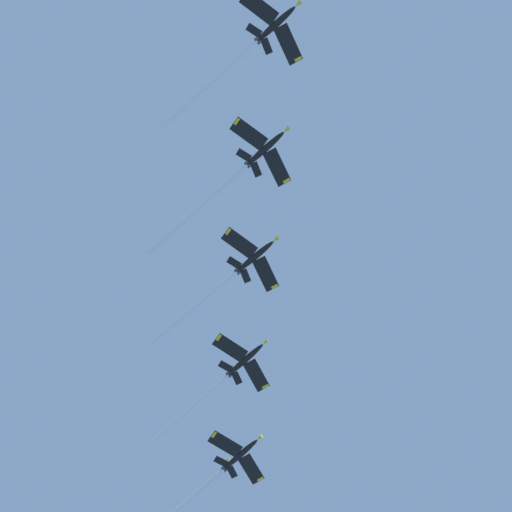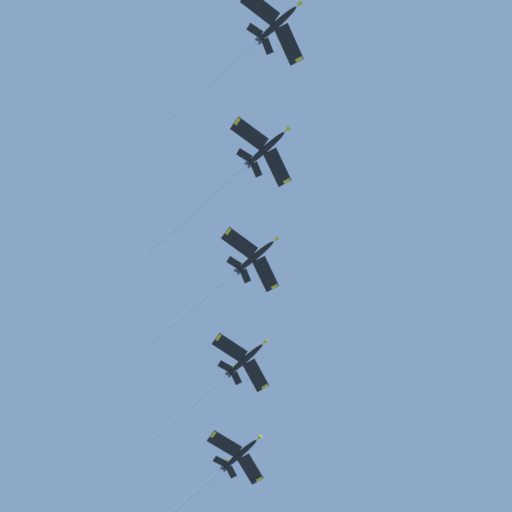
{
  "view_description": "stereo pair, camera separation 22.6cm",
  "coord_description": "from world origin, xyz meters",
  "px_view_note": "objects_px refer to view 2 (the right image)",
  "views": [
    {
      "loc": [
        14.95,
        -18.42,
        1.64
      ],
      "look_at": [
        62.6,
        19.59,
        159.01
      ],
      "focal_mm": 47.53,
      "sensor_mm": 36.0,
      "label": 1
    },
    {
      "loc": [
        14.81,
        -18.24,
        1.64
      ],
      "look_at": [
        62.6,
        19.59,
        159.01
      ],
      "focal_mm": 47.53,
      "sensor_mm": 36.0,
      "label": 2
    }
  ],
  "objects_px": {
    "jet_third": "(233,275)",
    "jet_fifth": "(219,472)",
    "jet_second": "(238,173)",
    "jet_fourth": "(231,372)",
    "jet_lead": "(259,40)"
  },
  "relations": [
    {
      "from": "jet_third",
      "to": "jet_fourth",
      "type": "height_order",
      "value": "jet_third"
    },
    {
      "from": "jet_lead",
      "to": "jet_second",
      "type": "height_order",
      "value": "jet_lead"
    },
    {
      "from": "jet_lead",
      "to": "jet_third",
      "type": "xyz_separation_m",
      "value": [
        39.62,
        39.4,
        -8.09
      ]
    },
    {
      "from": "jet_second",
      "to": "jet_fourth",
      "type": "height_order",
      "value": "jet_second"
    },
    {
      "from": "jet_second",
      "to": "jet_fifth",
      "type": "relative_size",
      "value": 1.13
    },
    {
      "from": "jet_lead",
      "to": "jet_second",
      "type": "distance_m",
      "value": 31.05
    },
    {
      "from": "jet_lead",
      "to": "jet_fifth",
      "type": "relative_size",
      "value": 1.08
    },
    {
      "from": "jet_second",
      "to": "jet_third",
      "type": "relative_size",
      "value": 1.08
    },
    {
      "from": "jet_lead",
      "to": "jet_fifth",
      "type": "bearing_deg",
      "value": 43.82
    },
    {
      "from": "jet_third",
      "to": "jet_fifth",
      "type": "relative_size",
      "value": 1.05
    },
    {
      "from": "jet_third",
      "to": "jet_fourth",
      "type": "distance_m",
      "value": 25.96
    },
    {
      "from": "jet_fifth",
      "to": "jet_second",
      "type": "bearing_deg",
      "value": -137.69
    },
    {
      "from": "jet_third",
      "to": "jet_second",
      "type": "bearing_deg",
      "value": -138.59
    },
    {
      "from": "jet_second",
      "to": "jet_lead",
      "type": "bearing_deg",
      "value": -132.31
    },
    {
      "from": "jet_second",
      "to": "jet_third",
      "type": "xyz_separation_m",
      "value": [
        19.06,
        16.81,
        -2.53
      ]
    }
  ]
}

